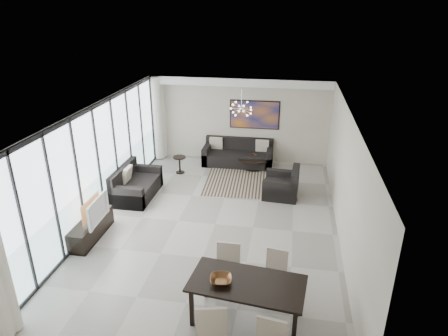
% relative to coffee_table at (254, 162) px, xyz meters
% --- Properties ---
extents(room_shell, '(6.00, 9.00, 2.90)m').
position_rel_coffee_table_xyz_m(room_shell, '(-0.12, -3.80, 1.24)').
color(room_shell, '#A8A39B').
rests_on(room_shell, ground).
extents(window_wall, '(0.37, 8.95, 2.90)m').
position_rel_coffee_table_xyz_m(window_wall, '(-3.43, -3.80, 1.25)').
color(window_wall, silver).
rests_on(window_wall, floor).
extents(soffit, '(5.98, 0.40, 0.26)m').
position_rel_coffee_table_xyz_m(soffit, '(-0.58, 0.50, 2.56)').
color(soffit, white).
rests_on(soffit, room_shell).
extents(painting, '(1.68, 0.04, 0.98)m').
position_rel_coffee_table_xyz_m(painting, '(-0.08, 0.67, 1.44)').
color(painting, '#C1671A').
rests_on(painting, room_shell).
extents(chandelier, '(0.66, 0.66, 0.71)m').
position_rel_coffee_table_xyz_m(chandelier, '(-0.28, -1.30, 2.14)').
color(chandelier, silver).
rests_on(chandelier, room_shell).
extents(rug, '(2.88, 2.27, 0.01)m').
position_rel_coffee_table_xyz_m(rug, '(0.04, -1.20, -0.21)').
color(rug, black).
rests_on(rug, floor).
extents(coffee_table, '(1.08, 1.08, 0.38)m').
position_rel_coffee_table_xyz_m(coffee_table, '(0.00, 0.00, 0.00)').
color(coffee_table, black).
rests_on(coffee_table, floor).
extents(bowl_coffee, '(0.25, 0.25, 0.07)m').
position_rel_coffee_table_xyz_m(bowl_coffee, '(-0.04, 0.06, 0.20)').
color(bowl_coffee, brown).
rests_on(bowl_coffee, coffee_table).
extents(sofa_main, '(2.33, 0.95, 0.85)m').
position_rel_coffee_table_xyz_m(sofa_main, '(-0.56, 0.27, 0.07)').
color(sofa_main, black).
rests_on(sofa_main, floor).
extents(loveseat, '(0.98, 1.75, 0.87)m').
position_rel_coffee_table_xyz_m(loveseat, '(-3.13, -2.63, 0.08)').
color(loveseat, black).
rests_on(loveseat, floor).
extents(armchair, '(1.02, 1.07, 0.85)m').
position_rel_coffee_table_xyz_m(armchair, '(1.02, -1.90, 0.08)').
color(armchair, black).
rests_on(armchair, floor).
extents(side_table, '(0.41, 0.41, 0.56)m').
position_rel_coffee_table_xyz_m(side_table, '(-2.32, -0.80, 0.16)').
color(side_table, black).
rests_on(side_table, floor).
extents(tv_console, '(0.43, 1.53, 0.48)m').
position_rel_coffee_table_xyz_m(tv_console, '(-3.34, -4.88, 0.03)').
color(tv_console, black).
rests_on(tv_console, floor).
extents(television, '(0.17, 1.02, 0.59)m').
position_rel_coffee_table_xyz_m(television, '(-3.18, -4.91, 0.56)').
color(television, gray).
rests_on(television, tv_console).
extents(dining_table, '(2.04, 1.19, 0.81)m').
position_rel_coffee_table_xyz_m(dining_table, '(0.57, -6.90, 0.51)').
color(dining_table, black).
rests_on(dining_table, floor).
extents(dining_chair_sw, '(0.56, 0.56, 1.02)m').
position_rel_coffee_table_xyz_m(dining_chair_sw, '(0.12, -7.72, 0.37)').
color(dining_chair_sw, '#B9A999').
rests_on(dining_chair_sw, floor).
extents(dining_chair_se, '(0.51, 0.51, 0.96)m').
position_rel_coffee_table_xyz_m(dining_chair_se, '(1.05, -7.73, 0.34)').
color(dining_chair_se, '#B9A999').
rests_on(dining_chair_se, floor).
extents(dining_chair_nw, '(0.45, 0.45, 0.98)m').
position_rel_coffee_table_xyz_m(dining_chair_nw, '(0.12, -6.14, 0.35)').
color(dining_chair_nw, '#B9A999').
rests_on(dining_chair_nw, floor).
extents(dining_chair_ne, '(0.48, 0.48, 0.90)m').
position_rel_coffee_table_xyz_m(dining_chair_ne, '(1.02, -6.05, 0.30)').
color(dining_chair_ne, '#B9A999').
rests_on(dining_chair_ne, floor).
extents(bowl_dining, '(0.42, 0.42, 0.09)m').
position_rel_coffee_table_xyz_m(bowl_dining, '(0.14, -6.96, 0.64)').
color(bowl_dining, brown).
rests_on(bowl_dining, dining_table).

